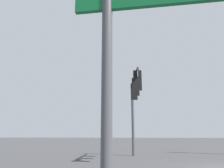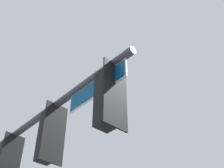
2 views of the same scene
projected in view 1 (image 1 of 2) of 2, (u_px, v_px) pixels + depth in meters
signal_pole_near at (134, 98)px, 16.74m from camera, size 6.49×1.40×6.24m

